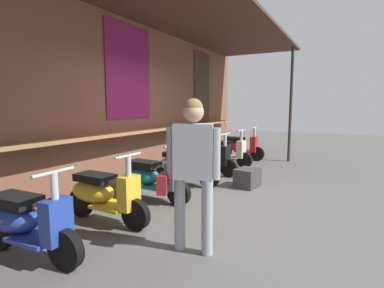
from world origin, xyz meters
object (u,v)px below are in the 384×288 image
object	(u,v)px
scooter_yellow	(102,194)
shopper_with_handbag	(192,161)
scooter_red	(238,146)
scooter_teal	(150,177)
scooter_blue	(24,221)
scooter_cream	(224,151)
scooter_silver	(183,165)
scooter_black	(206,157)
merchandise_crate	(247,178)

from	to	relation	value
scooter_yellow	shopper_with_handbag	xyz separation A→B (m)	(-0.17, -1.47, 0.61)
scooter_red	scooter_yellow	bearing A→B (deg)	-88.43
scooter_teal	shopper_with_handbag	world-z (taller)	shopper_with_handbag
shopper_with_handbag	scooter_teal	bearing A→B (deg)	-152.11
scooter_blue	scooter_cream	xyz separation A→B (m)	(5.46, -0.00, 0.00)
scooter_blue	scooter_silver	bearing A→B (deg)	86.91
scooter_blue	scooter_red	bearing A→B (deg)	86.91
shopper_with_handbag	scooter_black	bearing A→B (deg)	-178.53
scooter_cream	shopper_with_handbag	world-z (taller)	shopper_with_handbag
scooter_blue	scooter_red	world-z (taller)	same
scooter_silver	merchandise_crate	xyz separation A→B (m)	(0.43, -1.20, -0.21)
scooter_blue	shopper_with_handbag	xyz separation A→B (m)	(0.93, -1.47, 0.61)
scooter_yellow	merchandise_crate	xyz separation A→B (m)	(2.63, -1.20, -0.21)
scooter_yellow	scooter_silver	world-z (taller)	same
scooter_black	scooter_red	xyz separation A→B (m)	(2.22, 0.00, 0.00)
scooter_cream	scooter_red	distance (m)	1.11
scooter_blue	shopper_with_handbag	world-z (taller)	shopper_with_handbag
merchandise_crate	scooter_silver	bearing A→B (deg)	109.91
scooter_silver	scooter_black	xyz separation A→B (m)	(1.07, -0.00, 0.00)
scooter_yellow	scooter_teal	xyz separation A→B (m)	(1.08, -0.00, 0.00)
scooter_yellow	scooter_cream	xyz separation A→B (m)	(4.36, -0.00, 0.00)
scooter_blue	merchandise_crate	size ratio (longest dim) A/B	2.93
scooter_black	scooter_silver	bearing A→B (deg)	-86.58
scooter_blue	shopper_with_handbag	size ratio (longest dim) A/B	0.85
merchandise_crate	scooter_black	bearing A→B (deg)	62.11
scooter_black	scooter_cream	xyz separation A→B (m)	(1.10, -0.00, 0.00)
scooter_teal	scooter_red	xyz separation A→B (m)	(4.39, 0.00, 0.00)
scooter_silver	scooter_black	size ratio (longest dim) A/B	1.00
scooter_teal	scooter_black	distance (m)	2.18
scooter_silver	shopper_with_handbag	size ratio (longest dim) A/B	0.85
scooter_silver	scooter_red	size ratio (longest dim) A/B	1.00
scooter_cream	scooter_yellow	bearing A→B (deg)	-85.72
scooter_teal	scooter_red	size ratio (longest dim) A/B	1.00
scooter_blue	scooter_yellow	distance (m)	1.09
scooter_teal	scooter_cream	size ratio (longest dim) A/B	1.00
scooter_silver	scooter_red	xyz separation A→B (m)	(3.28, -0.00, 0.00)
scooter_black	scooter_red	world-z (taller)	same
scooter_yellow	scooter_teal	distance (m)	1.08
scooter_yellow	scooter_teal	world-z (taller)	same
scooter_silver	scooter_cream	distance (m)	2.17
scooter_teal	scooter_cream	world-z (taller)	same
scooter_blue	scooter_black	bearing A→B (deg)	86.91
scooter_black	shopper_with_handbag	world-z (taller)	shopper_with_handbag
scooter_yellow	scooter_cream	distance (m)	4.36
scooter_cream	merchandise_crate	size ratio (longest dim) A/B	2.93
scooter_red	merchandise_crate	bearing A→B (deg)	-65.63
scooter_blue	scooter_teal	bearing A→B (deg)	86.91
shopper_with_handbag	scooter_silver	bearing A→B (deg)	-169.81
shopper_with_handbag	scooter_blue	bearing A→B (deg)	-79.65
scooter_teal	scooter_silver	world-z (taller)	same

